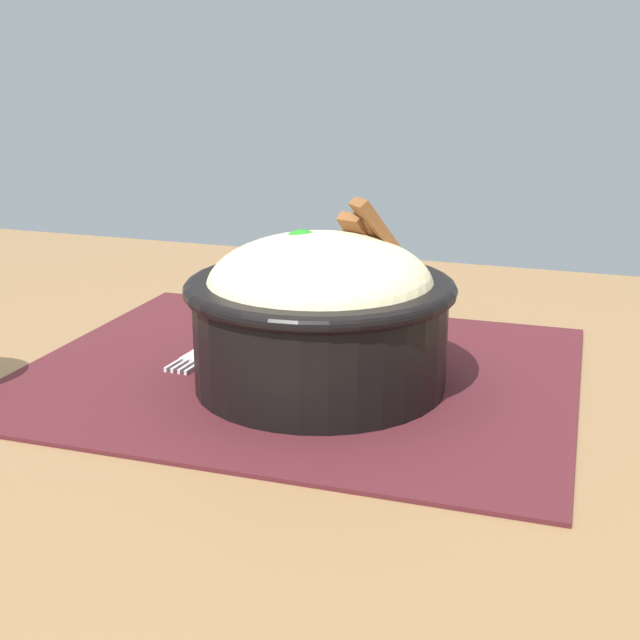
% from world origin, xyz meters
% --- Properties ---
extents(table, '(1.27, 0.80, 0.73)m').
position_xyz_m(table, '(0.00, 0.00, 0.66)').
color(table, olive).
rests_on(table, ground_plane).
extents(placemat, '(0.43, 0.36, 0.00)m').
position_xyz_m(placemat, '(-0.01, 0.02, 0.74)').
color(placemat, '#47191E').
rests_on(placemat, table).
extents(bowl, '(0.23, 0.23, 0.14)m').
position_xyz_m(bowl, '(-0.04, 0.04, 0.80)').
color(bowl, black).
rests_on(bowl, placemat).
extents(fork, '(0.02, 0.13, 0.00)m').
position_xyz_m(fork, '(0.07, 0.00, 0.74)').
color(fork, silver).
rests_on(fork, placemat).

